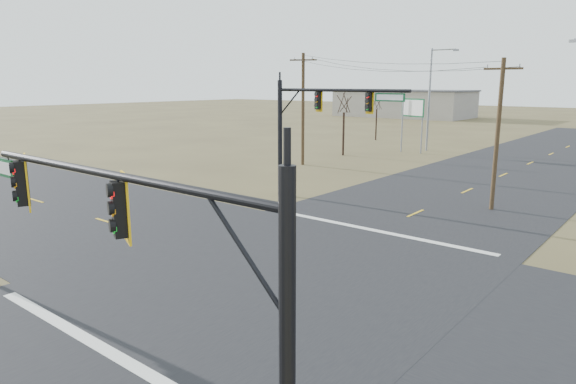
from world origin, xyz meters
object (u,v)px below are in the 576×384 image
object	(u,v)px
streetlight_c	(431,94)
bare_tree_a	(344,102)
utility_pole_far	(303,108)
highway_sign	(413,114)
bare_tree_b	(377,102)
utility_pole_near	(498,132)
mast_arm_far	(316,115)
mast_arm_near	(120,231)

from	to	relation	value
streetlight_c	bare_tree_a	xyz separation A→B (m)	(-5.29, -8.88, -0.71)
utility_pole_far	bare_tree_a	size ratio (longest dim) A/B	1.44
highway_sign	bare_tree_b	xyz separation A→B (m)	(-9.08, 8.56, 0.82)
bare_tree_a	utility_pole_near	bearing A→B (deg)	-35.80
mast_arm_far	streetlight_c	xyz separation A→B (m)	(-4.76, 27.45, 0.74)
utility_pole_near	utility_pole_far	world-z (taller)	utility_pole_far
utility_pole_far	streetlight_c	world-z (taller)	streetlight_c
highway_sign	bare_tree_b	world-z (taller)	bare_tree_b
bare_tree_a	highway_sign	bearing A→B (deg)	54.56
utility_pole_far	highway_sign	xyz separation A→B (m)	(3.86, 13.85, -1.04)
streetlight_c	bare_tree_b	distance (m)	11.62
streetlight_c	mast_arm_near	bearing A→B (deg)	-93.91
streetlight_c	highway_sign	bearing A→B (deg)	-128.76
mast_arm_far	utility_pole_near	distance (m)	10.44
mast_arm_far	bare_tree_b	xyz separation A→B (m)	(-14.66, 33.40, -0.48)
utility_pole_near	bare_tree_b	bearing A→B (deg)	129.80
mast_arm_near	bare_tree_a	bearing A→B (deg)	141.24
streetlight_c	bare_tree_b	world-z (taller)	streetlight_c
highway_sign	utility_pole_near	bearing A→B (deg)	-36.71
streetlight_c	utility_pole_far	bearing A→B (deg)	-127.16
bare_tree_a	bare_tree_b	distance (m)	15.54
bare_tree_a	mast_arm_far	bearing A→B (deg)	-61.59
mast_arm_near	highway_sign	world-z (taller)	mast_arm_near
mast_arm_near	bare_tree_b	xyz separation A→B (m)	(-24.81, 53.65, 0.36)
utility_pole_near	bare_tree_b	world-z (taller)	utility_pole_near
mast_arm_near	bare_tree_a	world-z (taller)	bare_tree_a
mast_arm_far	utility_pole_near	size ratio (longest dim) A/B	1.06
bare_tree_a	mast_arm_near	bearing A→B (deg)	-62.52
highway_sign	bare_tree_a	bearing A→B (deg)	-108.53
mast_arm_far	bare_tree_a	size ratio (longest dim) A/B	1.35
utility_pole_near	mast_arm_far	bearing A→B (deg)	-153.87
utility_pole_near	bare_tree_a	xyz separation A→B (m)	(-19.39, 13.98, 0.87)
mast_arm_far	bare_tree_b	distance (m)	36.48
utility_pole_near	highway_sign	world-z (taller)	utility_pole_near
bare_tree_a	bare_tree_b	size ratio (longest dim) A/B	1.12
mast_arm_far	streetlight_c	distance (m)	27.87
utility_pole_near	utility_pole_far	size ratio (longest dim) A/B	0.88
utility_pole_far	highway_sign	distance (m)	14.42
mast_arm_far	utility_pole_far	size ratio (longest dim) A/B	0.94
mast_arm_far	mast_arm_near	bearing A→B (deg)	-53.93
highway_sign	streetlight_c	world-z (taller)	streetlight_c
highway_sign	streetlight_c	bearing A→B (deg)	89.42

